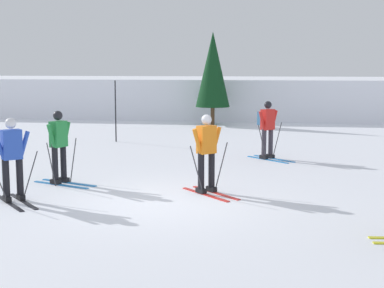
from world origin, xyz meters
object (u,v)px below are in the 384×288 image
at_px(skier_red, 267,127).
at_px(skier_blue, 12,157).
at_px(trail_marker_pole, 116,111).
at_px(skier_orange, 207,151).
at_px(skier_green, 59,145).
at_px(conifer_far_left, 213,69).

bearing_deg(skier_red, skier_blue, -129.19).
relative_size(skier_red, trail_marker_pole, 0.78).
xyz_separation_m(skier_orange, skier_blue, (-3.79, -1.33, -0.00)).
relative_size(skier_blue, skier_green, 1.00).
bearing_deg(skier_red, skier_green, -137.61).
distance_m(skier_orange, trail_marker_pole, 8.95).
xyz_separation_m(skier_orange, trail_marker_pole, (-4.25, 7.87, 0.19)).
height_order(skier_green, trail_marker_pole, trail_marker_pole).
xyz_separation_m(skier_orange, conifer_far_left, (-1.43, 14.25, 1.63)).
bearing_deg(conifer_far_left, skier_orange, -84.26).
bearing_deg(skier_green, skier_blue, -98.70).
bearing_deg(trail_marker_pole, skier_orange, -61.64).
relative_size(skier_red, conifer_far_left, 0.40).
relative_size(skier_blue, trail_marker_pole, 0.78).
distance_m(skier_blue, conifer_far_left, 15.84).
distance_m(skier_green, trail_marker_pole, 7.42).
xyz_separation_m(skier_green, trail_marker_pole, (-0.73, 7.38, 0.19)).
height_order(skier_orange, conifer_far_left, conifer_far_left).
height_order(skier_green, conifer_far_left, conifer_far_left).
bearing_deg(skier_green, skier_red, 42.39).
relative_size(skier_red, skier_green, 1.00).
relative_size(skier_orange, trail_marker_pole, 0.78).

